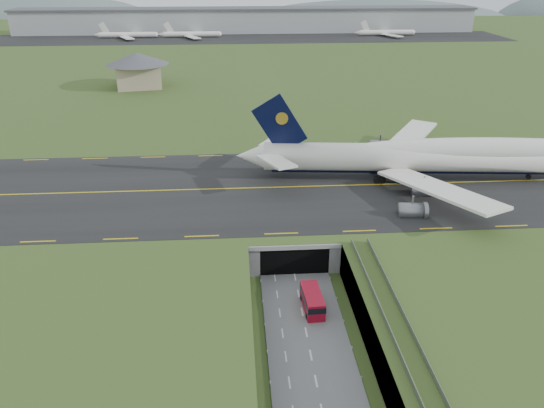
{
  "coord_description": "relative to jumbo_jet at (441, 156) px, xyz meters",
  "views": [
    {
      "loc": [
        -9.44,
        -70.46,
        50.14
      ],
      "look_at": [
        -3.1,
        20.0,
        8.27
      ],
      "focal_mm": 35.0,
      "sensor_mm": 36.0,
      "label": 1
    }
  ],
  "objects": [
    {
      "name": "guideway",
      "position": [
        -24.06,
        -54.86,
        -5.88
      ],
      "size": [
        3.0,
        53.0,
        7.05
      ],
      "color": "#A8A8A3",
      "rests_on": "ground"
    },
    {
      "name": "taxiway",
      "position": [
        -35.06,
        -2.75,
        -5.11
      ],
      "size": [
        800.0,
        44.0,
        0.18
      ],
      "primitive_type": "cube",
      "color": "black",
      "rests_on": "airfield_deck"
    },
    {
      "name": "service_building",
      "position": [
        -80.75,
        99.44,
        2.35
      ],
      "size": [
        27.08,
        27.08,
        12.75
      ],
      "rotation": [
        0.0,
        0.0,
        0.17
      ],
      "color": "tan",
      "rests_on": "ground"
    },
    {
      "name": "airfield_deck",
      "position": [
        -35.06,
        -35.75,
        -8.2
      ],
      "size": [
        800.0,
        800.0,
        6.0
      ],
      "primitive_type": "cube",
      "color": "gray",
      "rests_on": "ground"
    },
    {
      "name": "trench_road",
      "position": [
        -35.06,
        -43.25,
        -11.1
      ],
      "size": [
        12.0,
        75.0,
        0.2
      ],
      "primitive_type": "cube",
      "color": "slate",
      "rests_on": "ground"
    },
    {
      "name": "distant_hills",
      "position": [
        29.32,
        394.25,
        -15.2
      ],
      "size": [
        700.0,
        91.0,
        60.0
      ],
      "color": "slate",
      "rests_on": "ground"
    },
    {
      "name": "shuttle_tram",
      "position": [
        -33.37,
        -37.94,
        -9.54
      ],
      "size": [
        3.16,
        7.52,
        3.02
      ],
      "rotation": [
        0.0,
        0.0,
        0.05
      ],
      "color": "#A80B20",
      "rests_on": "ground"
    },
    {
      "name": "tunnel_portal",
      "position": [
        -35.06,
        -19.04,
        -7.87
      ],
      "size": [
        17.0,
        22.3,
        6.0
      ],
      "color": "gray",
      "rests_on": "ground"
    },
    {
      "name": "ground",
      "position": [
        -35.06,
        -35.75,
        -11.2
      ],
      "size": [
        900.0,
        900.0,
        0.0
      ],
      "primitive_type": "plane",
      "color": "#3B5220",
      "rests_on": "ground"
    },
    {
      "name": "jumbo_jet",
      "position": [
        0.0,
        0.0,
        0.0
      ],
      "size": [
        89.66,
        58.3,
        19.37
      ],
      "rotation": [
        0.0,
        0.0,
        -0.1
      ],
      "color": "white",
      "rests_on": "ground"
    },
    {
      "name": "cargo_terminal",
      "position": [
        -35.13,
        263.66,
        2.75
      ],
      "size": [
        320.0,
        67.0,
        15.6
      ],
      "color": "#B2B2B2",
      "rests_on": "ground"
    }
  ]
}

